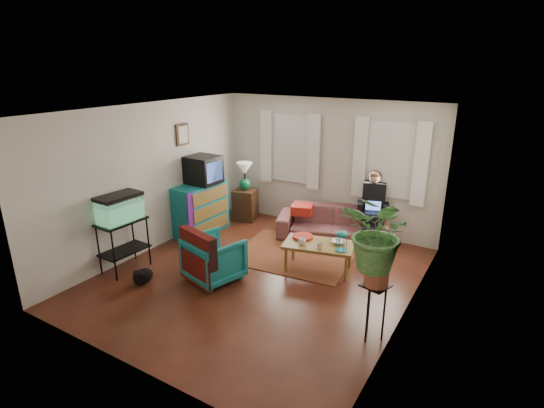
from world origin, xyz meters
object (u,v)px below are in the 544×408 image
Objects in this scene: aquarium_stand at (124,245)px; coffee_table at (318,256)px; side_table at (245,204)px; plant_stand at (373,312)px; dresser at (200,208)px; armchair at (214,256)px; sofa at (332,218)px.

aquarium_stand reaches higher than coffee_table.
side_table is 0.89× the size of plant_stand.
aquarium_stand is (-0.01, -1.87, -0.07)m from dresser.
side_table is 4.54m from plant_stand.
armchair reaches higher than plant_stand.
plant_stand is at bearing -168.67° from armchair.
side_table is at bearing 137.11° from coffee_table.
sofa is 1.85× the size of coffee_table.
sofa is at bearing 26.90° from dresser.
sofa is at bearing 122.42° from plant_stand.
sofa is 2.59m from dresser.
plant_stand is at bearing -19.27° from dresser.
coffee_table is at bearing -3.48° from dresser.
coffee_table is at bearing -94.82° from sofa.
coffee_table is (2.35, -1.32, -0.10)m from side_table.
dresser is 2.71m from coffee_table.
sofa is 2.01m from side_table.
side_table is 2.69m from armchair.
plant_stand is at bearing -76.69° from sofa.
dresser is at bearing -107.65° from side_table.
aquarium_stand is (-2.36, -2.97, 0.02)m from sofa.
coffee_table is (1.25, 1.13, -0.16)m from armchair.
aquarium_stand is at bearing -175.62° from plant_stand.
sofa is 2.41× the size of aquarium_stand.
plant_stand is (1.34, -1.31, 0.14)m from coffee_table.
sofa is 3.79m from aquarium_stand.
side_table is at bearing -50.48° from armchair.
aquarium_stand is 1.10× the size of armchair.
aquarium_stand is 4.06m from plant_stand.
armchair is (1.45, 0.49, -0.04)m from aquarium_stand.
side_table is 0.77× the size of aquarium_stand.
dresser is 1.50× the size of plant_stand.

